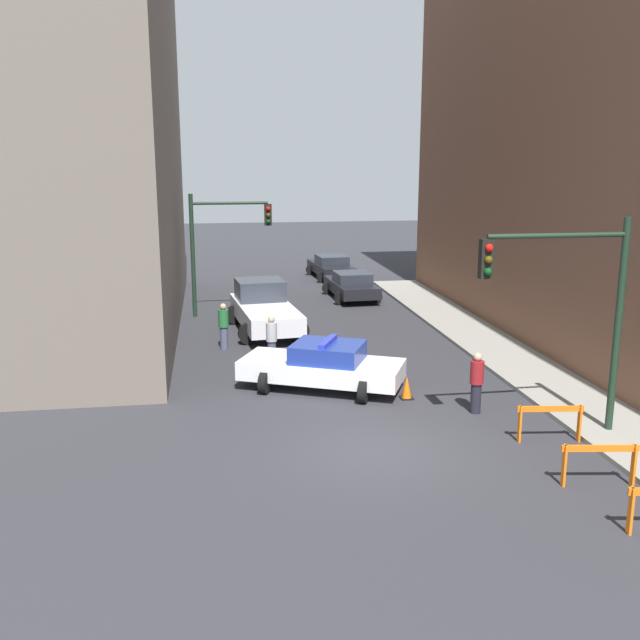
% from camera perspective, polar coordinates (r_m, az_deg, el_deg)
% --- Properties ---
extents(ground_plane, '(120.00, 120.00, 0.00)m').
position_cam_1_polar(ground_plane, '(16.97, 4.53, -10.29)').
color(ground_plane, '#2D2D33').
extents(sidewalk_right, '(2.40, 44.00, 0.12)m').
position_cam_1_polar(sidewalk_right, '(19.27, 22.97, -8.23)').
color(sidewalk_right, gray).
rests_on(sidewalk_right, ground_plane).
extents(traffic_light_near, '(3.64, 0.35, 5.20)m').
position_cam_1_polar(traffic_light_near, '(17.71, 19.73, 1.92)').
color(traffic_light_near, black).
rests_on(traffic_light_near, sidewalk_right).
extents(traffic_light_far, '(3.44, 0.35, 5.20)m').
position_cam_1_polar(traffic_light_far, '(30.46, -8.12, 6.59)').
color(traffic_light_far, black).
rests_on(traffic_light_far, ground_plane).
extents(police_car, '(5.04, 3.67, 1.52)m').
position_cam_1_polar(police_car, '(20.87, 0.26, -3.66)').
color(police_car, white).
rests_on(police_car, ground_plane).
extents(white_truck, '(3.01, 5.58, 1.90)m').
position_cam_1_polar(white_truck, '(27.95, -4.50, 0.95)').
color(white_truck, silver).
rests_on(white_truck, ground_plane).
extents(parked_car_near, '(2.43, 4.39, 1.31)m').
position_cam_1_polar(parked_car_near, '(34.32, 2.54, 2.81)').
color(parked_car_near, black).
rests_on(parked_car_near, ground_plane).
extents(parked_car_mid, '(2.52, 4.44, 1.31)m').
position_cam_1_polar(parked_car_mid, '(40.22, 0.90, 4.31)').
color(parked_car_mid, black).
rests_on(parked_car_mid, ground_plane).
extents(pedestrian_crossing, '(0.51, 0.51, 1.66)m').
position_cam_1_polar(pedestrian_crossing, '(23.28, -3.89, -1.59)').
color(pedestrian_crossing, '#474C66').
rests_on(pedestrian_crossing, ground_plane).
extents(pedestrian_corner, '(0.50, 0.50, 1.66)m').
position_cam_1_polar(pedestrian_corner, '(25.40, -7.72, -0.45)').
color(pedestrian_corner, '#474C66').
rests_on(pedestrian_corner, ground_plane).
extents(pedestrian_sidewalk, '(0.46, 0.46, 1.66)m').
position_cam_1_polar(pedestrian_sidewalk, '(19.37, 12.42, -4.86)').
color(pedestrian_sidewalk, black).
rests_on(pedestrian_sidewalk, ground_plane).
extents(barrier_mid, '(1.59, 0.38, 0.90)m').
position_cam_1_polar(barrier_mid, '(16.02, 21.46, -10.24)').
color(barrier_mid, orange).
rests_on(barrier_mid, ground_plane).
extents(barrier_back, '(1.59, 0.35, 0.90)m').
position_cam_1_polar(barrier_back, '(17.99, 17.93, -7.42)').
color(barrier_back, orange).
rests_on(barrier_back, ground_plane).
extents(traffic_cone, '(0.36, 0.36, 0.66)m').
position_cam_1_polar(traffic_cone, '(20.33, 6.96, -5.41)').
color(traffic_cone, black).
rests_on(traffic_cone, ground_plane).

